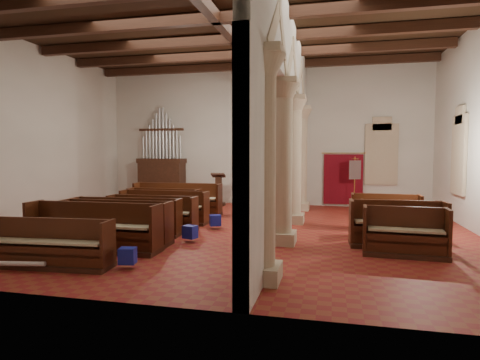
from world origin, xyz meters
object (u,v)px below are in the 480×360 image
at_px(processional_banner, 354,191).
at_px(nave_pew_0, 42,251).
at_px(lectern, 219,192).
at_px(aisle_pew_0, 405,239).
at_px(pipe_organ, 162,172).

distance_m(processional_banner, nave_pew_0, 11.69).
distance_m(lectern, aisle_pew_0, 9.51).
relative_size(processional_banner, aisle_pew_0, 1.17).
relative_size(lectern, processional_banner, 0.67).
relative_size(pipe_organ, lectern, 3.10).
xyz_separation_m(lectern, aisle_pew_0, (6.31, -7.10, -0.22)).
bearing_deg(pipe_organ, processional_banner, -2.84).
relative_size(nave_pew_0, aisle_pew_0, 1.62).
relative_size(pipe_organ, processional_banner, 2.08).
bearing_deg(nave_pew_0, pipe_organ, 96.75).
bearing_deg(nave_pew_0, aisle_pew_0, 15.42).
height_order(lectern, processional_banner, processional_banner).
bearing_deg(lectern, nave_pew_0, -100.43).
bearing_deg(lectern, processional_banner, -4.48).
relative_size(pipe_organ, aisle_pew_0, 2.42).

